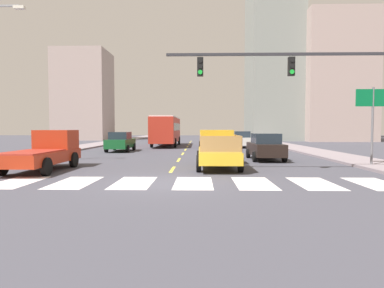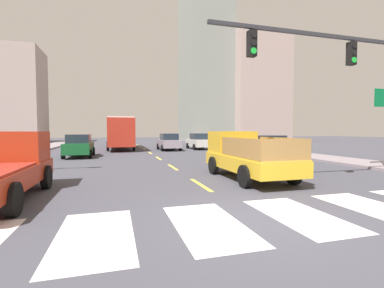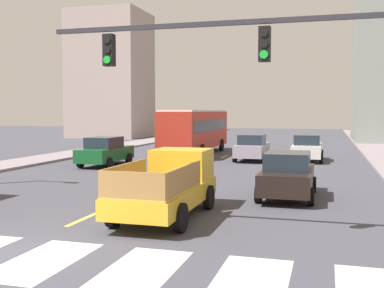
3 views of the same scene
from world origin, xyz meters
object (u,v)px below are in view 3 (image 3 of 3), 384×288
at_px(sedan_mid, 288,175).
at_px(sedan_near_left, 105,151).
at_px(pickup_stakebed, 170,185).
at_px(sedan_near_right, 252,147).
at_px(sedan_far, 307,148).
at_px(traffic_signal_gantry, 317,68).
at_px(city_bus, 196,128).

height_order(sedan_mid, sedan_near_left, same).
distance_m(pickup_stakebed, sedan_near_right, 16.84).
bearing_deg(sedan_far, sedan_mid, -89.94).
height_order(sedan_mid, traffic_signal_gantry, traffic_signal_gantry).
xyz_separation_m(sedan_near_left, sedan_near_right, (7.93, 5.36, 0.00)).
bearing_deg(pickup_stakebed, sedan_near_right, 88.04).
height_order(sedan_near_left, traffic_signal_gantry, traffic_signal_gantry).
bearing_deg(traffic_signal_gantry, sedan_near_left, 131.97).
relative_size(sedan_near_left, sedan_near_right, 1.00).
xyz_separation_m(sedan_mid, traffic_signal_gantry, (1.12, -6.22, 3.39)).
height_order(pickup_stakebed, sedan_near_left, pickup_stakebed).
bearing_deg(sedan_near_right, traffic_signal_gantry, -76.16).
height_order(pickup_stakebed, sedan_near_right, pickup_stakebed).
height_order(sedan_near_right, traffic_signal_gantry, traffic_signal_gantry).
bearing_deg(city_bus, sedan_near_right, -33.80).
distance_m(sedan_near_right, traffic_signal_gantry, 19.92).
bearing_deg(sedan_near_left, city_bus, 68.01).
bearing_deg(sedan_near_left, traffic_signal_gantry, -49.81).
bearing_deg(sedan_near_right, city_bus, 146.38).
bearing_deg(sedan_near_right, pickup_stakebed, -89.21).
distance_m(sedan_near_left, traffic_signal_gantry, 18.80).
bearing_deg(sedan_near_left, sedan_near_right, 32.29).
xyz_separation_m(sedan_mid, sedan_near_left, (-11.25, 7.53, 0.00)).
height_order(sedan_far, sedan_near_right, same).
relative_size(pickup_stakebed, city_bus, 0.48).
height_order(city_bus, traffic_signal_gantry, traffic_signal_gantry).
bearing_deg(city_bus, sedan_near_left, -109.61).
bearing_deg(traffic_signal_gantry, city_bus, 112.34).
distance_m(city_bus, sedan_near_right, 5.87).
height_order(sedan_mid, sedan_near_right, same).
bearing_deg(pickup_stakebed, traffic_signal_gantry, -29.17).
bearing_deg(sedan_mid, city_bus, 114.05).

